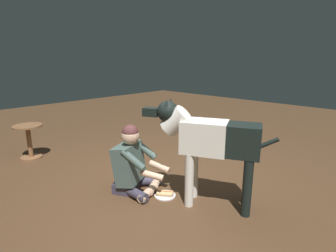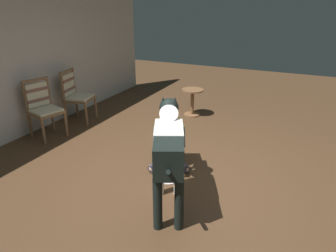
{
  "view_description": "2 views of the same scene",
  "coord_description": "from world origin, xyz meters",
  "px_view_note": "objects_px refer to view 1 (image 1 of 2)",
  "views": [
    {
      "loc": [
        -2.21,
        2.32,
        1.56
      ],
      "look_at": [
        -0.15,
        0.15,
        0.79
      ],
      "focal_mm": 28.35,
      "sensor_mm": 36.0,
      "label": 1
    },
    {
      "loc": [
        -3.34,
        -1.12,
        2.16
      ],
      "look_at": [
        -0.08,
        0.42,
        0.68
      ],
      "focal_mm": 32.43,
      "sensor_mm": 36.0,
      "label": 2
    }
  ],
  "objects_px": {
    "large_dog": "(209,140)",
    "hot_dog_on_plate": "(165,194)",
    "person_sitting_on_floor": "(133,165)",
    "round_side_table": "(29,139)"
  },
  "relations": [
    {
      "from": "large_dog",
      "to": "hot_dog_on_plate",
      "type": "relative_size",
      "value": 5.26
    },
    {
      "from": "person_sitting_on_floor",
      "to": "round_side_table",
      "type": "bearing_deg",
      "value": 12.2
    },
    {
      "from": "hot_dog_on_plate",
      "to": "large_dog",
      "type": "bearing_deg",
      "value": -155.21
    },
    {
      "from": "person_sitting_on_floor",
      "to": "round_side_table",
      "type": "distance_m",
      "value": 2.1
    },
    {
      "from": "hot_dog_on_plate",
      "to": "round_side_table",
      "type": "distance_m",
      "value": 2.51
    },
    {
      "from": "large_dog",
      "to": "hot_dog_on_plate",
      "type": "bearing_deg",
      "value": 24.79
    },
    {
      "from": "large_dog",
      "to": "round_side_table",
      "type": "distance_m",
      "value": 3.0
    },
    {
      "from": "large_dog",
      "to": "hot_dog_on_plate",
      "type": "height_order",
      "value": "large_dog"
    },
    {
      "from": "hot_dog_on_plate",
      "to": "round_side_table",
      "type": "bearing_deg",
      "value": 14.2
    },
    {
      "from": "person_sitting_on_floor",
      "to": "hot_dog_on_plate",
      "type": "xyz_separation_m",
      "value": [
        -0.36,
        -0.17,
        -0.31
      ]
    }
  ]
}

